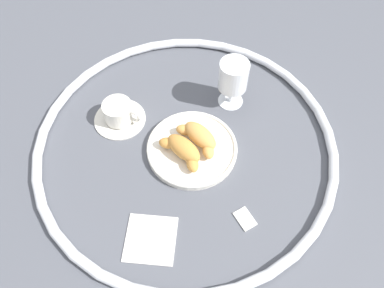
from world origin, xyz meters
name	(u,v)px	position (x,y,z in m)	size (l,w,h in m)	color
ground_plane	(186,146)	(0.00, 0.00, 0.00)	(2.20, 2.20, 0.00)	#4C4F56
table_chrome_rim	(186,143)	(0.00, 0.00, 0.01)	(0.76, 0.76, 0.02)	silver
pastry_plate	(192,148)	(-0.02, -0.01, 0.01)	(0.23, 0.23, 0.02)	silver
croissant_large	(199,137)	(-0.01, -0.03, 0.04)	(0.13, 0.09, 0.04)	#D6994C
croissant_small	(183,149)	(-0.03, 0.02, 0.04)	(0.13, 0.09, 0.04)	#CC893D
coffee_cup_near	(119,114)	(0.15, 0.11, 0.03)	(0.14, 0.14, 0.06)	silver
juice_glass_left	(233,77)	(0.07, -0.18, 0.09)	(0.08, 0.08, 0.14)	white
sugar_packet	(245,218)	(-0.24, -0.03, 0.00)	(0.05, 0.03, 0.01)	white
folded_napkin	(151,239)	(-0.18, 0.18, 0.00)	(0.11, 0.11, 0.01)	silver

